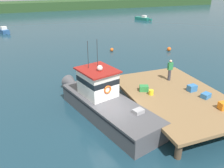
% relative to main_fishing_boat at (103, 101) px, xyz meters
% --- Properties ---
extents(ground_plane, '(200.00, 200.00, 0.00)m').
position_rel_main_fishing_boat_xyz_m(ground_plane, '(-0.05, -1.21, -1.01)').
color(ground_plane, '#193847').
extents(dock, '(6.00, 9.00, 1.20)m').
position_rel_main_fishing_boat_xyz_m(dock, '(4.75, -1.21, 0.07)').
color(dock, '#4C3D2D').
rests_on(dock, ground).
extents(main_fishing_boat, '(4.61, 9.93, 4.80)m').
position_rel_main_fishing_boat_xyz_m(main_fishing_boat, '(0.00, 0.00, 0.00)').
color(main_fishing_boat, '#4C4C51').
rests_on(main_fishing_boat, ground).
extents(crate_stack_near_edge, '(0.64, 0.49, 0.44)m').
position_rel_main_fishing_boat_xyz_m(crate_stack_near_edge, '(6.06, -1.15, 0.41)').
color(crate_stack_near_edge, '#3370B2').
rests_on(crate_stack_near_edge, dock).
extents(crate_single_far, '(0.63, 0.48, 0.46)m').
position_rel_main_fishing_boat_xyz_m(crate_single_far, '(6.24, -3.85, 0.42)').
color(crate_single_far, orange).
rests_on(crate_single_far, dock).
extents(crate_stack_mid_dock, '(0.72, 0.64, 0.39)m').
position_rel_main_fishing_boat_xyz_m(crate_stack_mid_dock, '(2.96, 0.03, 0.39)').
color(crate_stack_mid_dock, '#2D8442').
rests_on(crate_stack_mid_dock, dock).
extents(crate_single_by_cleat, '(0.70, 0.60, 0.32)m').
position_rel_main_fishing_boat_xyz_m(crate_single_by_cleat, '(6.25, -2.32, 0.35)').
color(crate_single_by_cleat, '#3370B2').
rests_on(crate_single_by_cleat, dock).
extents(bait_bucket, '(0.32, 0.32, 0.34)m').
position_rel_main_fishing_boat_xyz_m(bait_bucket, '(3.14, -0.67, 0.36)').
color(bait_bucket, yellow).
rests_on(bait_bucket, dock).
extents(deckhand_by_the_boat, '(0.36, 0.22, 1.63)m').
position_rel_main_fishing_boat_xyz_m(deckhand_by_the_boat, '(5.63, 1.02, 1.05)').
color(deckhand_by_the_boat, '#383842').
rests_on(deckhand_by_the_boat, dock).
extents(moored_boat_far_right, '(2.55, 4.10, 1.06)m').
position_rel_main_fishing_boat_xyz_m(moored_boat_far_right, '(20.75, 34.03, -0.64)').
color(moored_boat_far_right, '#196B5B').
rests_on(moored_boat_far_right, ground).
extents(moored_boat_mid_harbor, '(2.29, 4.25, 1.07)m').
position_rel_main_fishing_boat_xyz_m(moored_boat_mid_harbor, '(-7.45, 30.46, -0.64)').
color(moored_boat_mid_harbor, '#285184').
rests_on(moored_boat_mid_harbor, ground).
extents(mooring_buoy_inshore, '(0.43, 0.43, 0.43)m').
position_rel_main_fishing_boat_xyz_m(mooring_buoy_inshore, '(5.72, 13.68, -0.79)').
color(mooring_buoy_inshore, '#EA5B19').
rests_on(mooring_buoy_inshore, ground).
extents(mooring_buoy_channel_marker, '(0.50, 0.50, 0.50)m').
position_rel_main_fishing_boat_xyz_m(mooring_buoy_channel_marker, '(12.52, 11.30, -0.76)').
color(mooring_buoy_channel_marker, '#EA5B19').
rests_on(mooring_buoy_channel_marker, ground).
extents(far_shoreline, '(120.00, 8.00, 2.40)m').
position_rel_main_fishing_boat_xyz_m(far_shoreline, '(-0.05, 60.79, 0.19)').
color(far_shoreline, '#284723').
rests_on(far_shoreline, ground).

